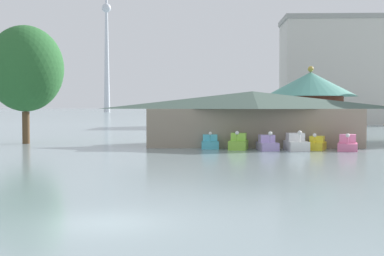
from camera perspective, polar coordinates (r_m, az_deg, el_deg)
ground_plane at (r=18.07m, az=-8.94°, el=-9.81°), size 2000.00×2000.00×0.00m
pedal_boat_cyan at (r=49.06m, az=1.91°, el=-1.57°), size 1.55×2.24×1.55m
pedal_boat_lime at (r=47.98m, az=4.87°, el=-1.56°), size 1.90×2.52×1.68m
pedal_boat_lavender at (r=47.68m, az=7.87°, el=-1.67°), size 1.80×2.81×1.68m
pedal_boat_white at (r=47.87m, az=10.82°, el=-1.59°), size 1.89×3.06×1.76m
pedal_boat_yellow at (r=48.93m, az=12.90°, el=-1.66°), size 2.21×3.02×1.49m
pedal_boat_pink at (r=48.66m, az=15.95°, el=-1.64°), size 2.25×3.10×1.52m
boathouse at (r=53.25m, az=6.33°, el=1.15°), size 21.34×9.12×5.25m
green_roof_pavilion at (r=65.06m, az=12.28°, el=2.92°), size 10.77×10.77×8.49m
shoreline_tree_tall_left at (r=58.02m, az=-17.04°, el=5.94°), size 7.71×7.71×11.98m
background_building_block at (r=122.66m, az=16.42°, el=5.72°), size 30.30×13.08×22.72m
distant_broadcast_tower at (r=407.67m, az=-8.93°, el=11.03°), size 6.59×6.59×163.32m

